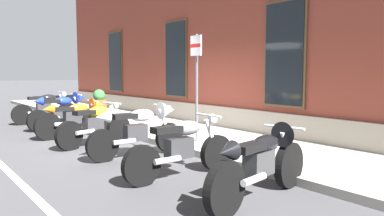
{
  "coord_description": "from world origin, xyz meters",
  "views": [
    {
      "loc": [
        7.96,
        -4.5,
        1.68
      ],
      "look_at": [
        1.07,
        0.78,
        0.85
      ],
      "focal_mm": 35.08,
      "sensor_mm": 36.0,
      "label": 1
    }
  ],
  "objects_px": {
    "motorcycle_yellow_naked": "(96,125)",
    "parking_sign": "(196,72)",
    "motorcycle_white_sport": "(142,127)",
    "motorcycle_orange_sport": "(77,116)",
    "motorcycle_blue_sport": "(63,109)",
    "motorcycle_grey_naked": "(183,148)",
    "motorcycle_black_sport": "(264,159)",
    "barrel_planter": "(99,105)",
    "motorcycle_black_naked": "(46,108)"
  },
  "relations": [
    {
      "from": "motorcycle_grey_naked",
      "to": "motorcycle_orange_sport",
      "type": "bearing_deg",
      "value": 179.31
    },
    {
      "from": "motorcycle_orange_sport",
      "to": "motorcycle_black_sport",
      "type": "distance_m",
      "value": 6.21
    },
    {
      "from": "motorcycle_orange_sport",
      "to": "motorcycle_grey_naked",
      "type": "distance_m",
      "value": 4.73
    },
    {
      "from": "motorcycle_blue_sport",
      "to": "motorcycle_yellow_naked",
      "type": "relative_size",
      "value": 1.01
    },
    {
      "from": "motorcycle_black_naked",
      "to": "motorcycle_blue_sport",
      "type": "height_order",
      "value": "motorcycle_blue_sport"
    },
    {
      "from": "motorcycle_orange_sport",
      "to": "motorcycle_white_sport",
      "type": "bearing_deg",
      "value": 3.47
    },
    {
      "from": "motorcycle_yellow_naked",
      "to": "motorcycle_white_sport",
      "type": "relative_size",
      "value": 0.93
    },
    {
      "from": "motorcycle_grey_naked",
      "to": "parking_sign",
      "type": "bearing_deg",
      "value": 136.85
    },
    {
      "from": "motorcycle_grey_naked",
      "to": "motorcycle_black_sport",
      "type": "bearing_deg",
      "value": 9.42
    },
    {
      "from": "motorcycle_black_naked",
      "to": "motorcycle_yellow_naked",
      "type": "relative_size",
      "value": 1.06
    },
    {
      "from": "motorcycle_blue_sport",
      "to": "motorcycle_black_sport",
      "type": "distance_m",
      "value": 7.8
    },
    {
      "from": "motorcycle_grey_naked",
      "to": "motorcycle_black_sport",
      "type": "distance_m",
      "value": 1.51
    },
    {
      "from": "motorcycle_orange_sport",
      "to": "motorcycle_grey_naked",
      "type": "relative_size",
      "value": 1.0
    },
    {
      "from": "motorcycle_white_sport",
      "to": "motorcycle_grey_naked",
      "type": "bearing_deg",
      "value": -7.88
    },
    {
      "from": "motorcycle_black_sport",
      "to": "barrel_planter",
      "type": "distance_m",
      "value": 8.85
    },
    {
      "from": "motorcycle_blue_sport",
      "to": "parking_sign",
      "type": "distance_m",
      "value": 4.87
    },
    {
      "from": "motorcycle_black_naked",
      "to": "motorcycle_yellow_naked",
      "type": "bearing_deg",
      "value": -2.81
    },
    {
      "from": "motorcycle_yellow_naked",
      "to": "motorcycle_white_sport",
      "type": "distance_m",
      "value": 1.63
    },
    {
      "from": "parking_sign",
      "to": "barrel_planter",
      "type": "relative_size",
      "value": 2.47
    },
    {
      "from": "motorcycle_black_sport",
      "to": "parking_sign",
      "type": "xyz_separation_m",
      "value": [
        -3.28,
        1.44,
        1.13
      ]
    },
    {
      "from": "motorcycle_black_sport",
      "to": "motorcycle_orange_sport",
      "type": "bearing_deg",
      "value": -178.25
    },
    {
      "from": "motorcycle_white_sport",
      "to": "motorcycle_grey_naked",
      "type": "xyz_separation_m",
      "value": [
        1.72,
        -0.24,
        -0.1
      ]
    },
    {
      "from": "motorcycle_blue_sport",
      "to": "parking_sign",
      "type": "xyz_separation_m",
      "value": [
        4.52,
        1.46,
        1.09
      ]
    },
    {
      "from": "motorcycle_black_naked",
      "to": "motorcycle_black_sport",
      "type": "bearing_deg",
      "value": 0.36
    },
    {
      "from": "parking_sign",
      "to": "motorcycle_white_sport",
      "type": "bearing_deg",
      "value": -87.14
    },
    {
      "from": "motorcycle_white_sport",
      "to": "motorcycle_grey_naked",
      "type": "distance_m",
      "value": 1.74
    },
    {
      "from": "motorcycle_yellow_naked",
      "to": "parking_sign",
      "type": "height_order",
      "value": "parking_sign"
    },
    {
      "from": "motorcycle_blue_sport",
      "to": "motorcycle_black_sport",
      "type": "bearing_deg",
      "value": 0.17
    },
    {
      "from": "motorcycle_black_naked",
      "to": "motorcycle_grey_naked",
      "type": "bearing_deg",
      "value": -1.35
    },
    {
      "from": "motorcycle_white_sport",
      "to": "parking_sign",
      "type": "bearing_deg",
      "value": 92.86
    },
    {
      "from": "motorcycle_orange_sport",
      "to": "motorcycle_black_sport",
      "type": "relative_size",
      "value": 0.94
    },
    {
      "from": "motorcycle_white_sport",
      "to": "motorcycle_black_sport",
      "type": "distance_m",
      "value": 3.21
    },
    {
      "from": "motorcycle_black_sport",
      "to": "parking_sign",
      "type": "bearing_deg",
      "value": 156.34
    },
    {
      "from": "motorcycle_blue_sport",
      "to": "barrel_planter",
      "type": "xyz_separation_m",
      "value": [
        -0.92,
        1.53,
        -0.02
      ]
    },
    {
      "from": "motorcycle_black_naked",
      "to": "motorcycle_yellow_naked",
      "type": "height_order",
      "value": "motorcycle_black_naked"
    },
    {
      "from": "motorcycle_blue_sport",
      "to": "motorcycle_orange_sport",
      "type": "distance_m",
      "value": 1.6
    },
    {
      "from": "barrel_planter",
      "to": "motorcycle_white_sport",
      "type": "bearing_deg",
      "value": -15.39
    },
    {
      "from": "motorcycle_black_naked",
      "to": "parking_sign",
      "type": "xyz_separation_m",
      "value": [
        6.11,
        1.5,
        1.17
      ]
    },
    {
      "from": "motorcycle_orange_sport",
      "to": "motorcycle_blue_sport",
      "type": "bearing_deg",
      "value": 174.05
    },
    {
      "from": "motorcycle_white_sport",
      "to": "barrel_planter",
      "type": "relative_size",
      "value": 2.2
    },
    {
      "from": "motorcycle_grey_naked",
      "to": "motorcycle_white_sport",
      "type": "bearing_deg",
      "value": 172.12
    },
    {
      "from": "motorcycle_grey_naked",
      "to": "barrel_planter",
      "type": "bearing_deg",
      "value": 166.36
    },
    {
      "from": "motorcycle_black_sport",
      "to": "barrel_planter",
      "type": "height_order",
      "value": "barrel_planter"
    },
    {
      "from": "parking_sign",
      "to": "motorcycle_grey_naked",
      "type": "bearing_deg",
      "value": -43.15
    },
    {
      "from": "motorcycle_black_sport",
      "to": "motorcycle_blue_sport",
      "type": "bearing_deg",
      "value": -179.83
    },
    {
      "from": "motorcycle_yellow_naked",
      "to": "parking_sign",
      "type": "distance_m",
      "value": 2.59
    },
    {
      "from": "motorcycle_blue_sport",
      "to": "parking_sign",
      "type": "height_order",
      "value": "parking_sign"
    },
    {
      "from": "motorcycle_black_naked",
      "to": "motorcycle_black_sport",
      "type": "height_order",
      "value": "motorcycle_black_naked"
    },
    {
      "from": "motorcycle_orange_sport",
      "to": "parking_sign",
      "type": "distance_m",
      "value": 3.54
    },
    {
      "from": "motorcycle_grey_naked",
      "to": "barrel_planter",
      "type": "height_order",
      "value": "barrel_planter"
    }
  ]
}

